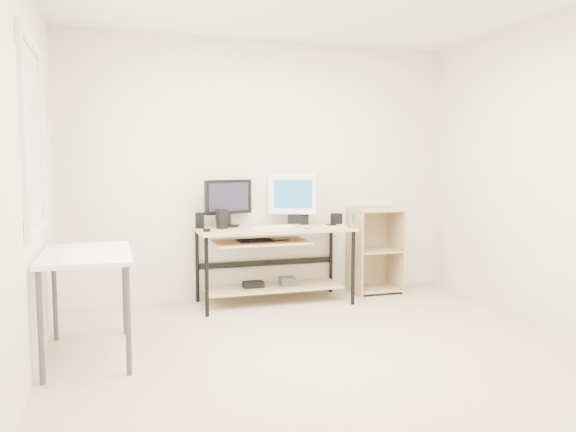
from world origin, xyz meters
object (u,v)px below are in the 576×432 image
Objects in this scene: black_monitor at (228,200)px; white_imac at (292,195)px; shelf_unit at (374,250)px; desk at (272,249)px; side_table at (87,263)px; audio_controller at (200,220)px.

white_imac reaches higher than black_monitor.
shelf_unit is at bearing 25.06° from white_imac.
white_imac is at bearing -22.15° from black_monitor.
desk is 3.06× the size of black_monitor.
black_monitor reaches higher than desk.
black_monitor is at bearing -158.23° from white_imac.
shelf_unit is (2.83, 1.22, -0.22)m from side_table.
black_monitor is at bearing 36.43° from audio_controller.
white_imac is at bearing 30.99° from desk.
shelf_unit is 1.83× the size of black_monitor.
black_monitor is at bearing 153.25° from desk.
desk is 1.19m from shelf_unit.
shelf_unit reaches higher than side_table.
desk and side_table have the same top height.
shelf_unit is at bearing -20.23° from black_monitor.
desk is 1.97m from side_table.
side_table is at bearing -122.68° from white_imac.
white_imac is 0.96m from audio_controller.
audio_controller is at bearing -152.79° from white_imac.
black_monitor reaches higher than audio_controller.
audio_controller reaches higher than desk.
side_table is at bearing -156.67° from shelf_unit.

